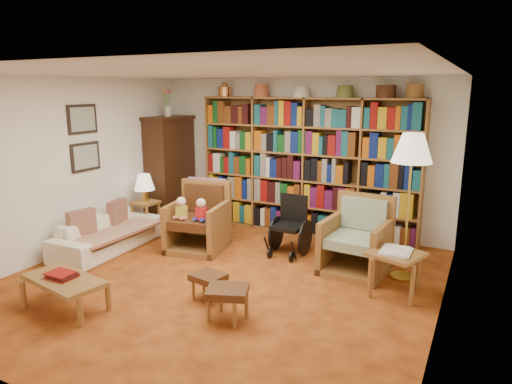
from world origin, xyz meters
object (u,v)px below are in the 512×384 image
Objects in this scene: side_table_lamp at (146,210)px; footstool_b at (227,294)px; wheelchair at (290,227)px; sofa at (108,234)px; armchair_leather at (202,221)px; armchair_sage at (358,242)px; footstool_a at (208,279)px; side_table_papers at (396,259)px; coffee_table at (64,282)px; floor_lamp at (412,154)px.

side_table_lamp is 3.35m from footstool_b.
wheelchair is at bearing 95.38° from footstool_b.
armchair_leather is (1.15, 0.74, 0.15)m from sofa.
armchair_sage is at bearing -9.14° from wheelchair.
sofa is 4.34× the size of footstool_a.
armchair_leather reaches higher than footstool_a.
side_table_papers reaches higher than side_table_lamp.
armchair_sage reaches higher than wheelchair.
side_table_papers reaches higher than footstool_a.
coffee_table reaches higher than footstool_b.
footstool_a is 0.53m from footstool_b.
coffee_table is (0.96, -1.60, 0.06)m from sofa.
sofa is 1.80× the size of armchair_sage.
wheelchair is (-1.02, 0.16, 0.01)m from armchair_sage.
side_table_papers is (2.88, -0.34, 0.03)m from armchair_leather.
floor_lamp is 1.80× the size of coffee_table.
footstool_b is at bearing -49.76° from armchair_leather.
armchair_leather is 2.48× the size of footstool_a.
footstool_b is (-1.42, -1.92, -1.28)m from floor_lamp.
armchair_sage is at bearing 5.25° from armchair_leather.
footstool_b is at bearing -35.42° from footstool_a.
sofa reaches higher than footstool_b.
side_table_lamp is at bearing -176.28° from wheelchair.
coffee_table is (-1.23, -0.91, 0.07)m from footstool_a.
side_table_papers is (1.61, -0.71, 0.05)m from wheelchair.
armchair_sage is 2.12m from footstool_b.
side_table_lamp is at bearing 179.55° from floor_lamp.
coffee_table reaches higher than footstool_a.
armchair_leather reaches higher than footstool_b.
footstool_b is (-1.41, -1.40, -0.15)m from side_table_papers.
coffee_table is at bearing -143.62° from footstool_a.
sofa is 1.75× the size of armchair_leather.
wheelchair is at bearing 3.72° from side_table_lamp.
armchair_sage is 1.44× the size of side_table_papers.
side_table_lamp is 1.01× the size of footstool_b.
side_table_papers is 1.99m from footstool_b.
armchair_sage is 0.96× the size of coffee_table.
armchair_sage is 1.15× the size of wheelchair.
sofa is 2.80m from footstool_b.
side_table_lamp is 0.52× the size of armchair_leather.
floor_lamp is (4.04, 0.92, 1.31)m from sofa.
side_table_papers is 1.67× the size of footstool_a.
side_table_papers is at bearing 30.86° from footstool_a.
footstool_b is 1.77m from coffee_table.
sofa is 3.41× the size of footstool_b.
sofa is at bearing 120.93° from coffee_table.
side_table_lamp is at bearing 144.25° from footstool_a.
armchair_sage is (2.30, 0.21, -0.04)m from armchair_leather.
side_table_lamp is at bearing 179.99° from armchair_sage.
wheelchair is at bearing 170.86° from armchair_sage.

